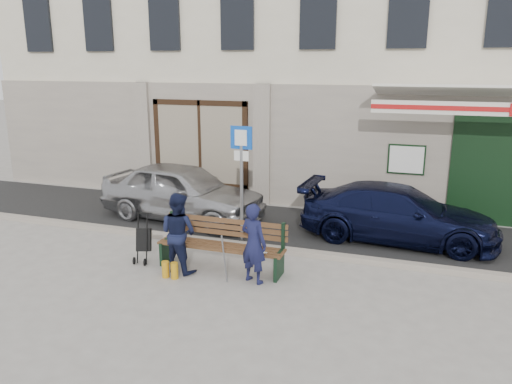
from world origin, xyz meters
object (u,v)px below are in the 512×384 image
at_px(car_silver, 182,191).
at_px(woman, 178,233).
at_px(car_navy, 398,214).
at_px(parking_sign, 242,167).
at_px(man, 254,243).
at_px(stroller, 144,241).
at_px(bench, 219,245).

bearing_deg(car_silver, woman, -147.00).
bearing_deg(car_navy, woman, 132.25).
bearing_deg(parking_sign, car_navy, 26.02).
xyz_separation_m(parking_sign, man, (0.84, -1.69, -0.95)).
bearing_deg(woman, stroller, 1.83).
distance_m(bench, man, 0.90).
xyz_separation_m(parking_sign, bench, (0.05, -1.35, -1.20)).
bearing_deg(stroller, bench, -13.16).
relative_size(parking_sign, bench, 1.04).
bearing_deg(car_silver, bench, -134.08).
xyz_separation_m(bench, man, (0.80, -0.33, 0.25)).
bearing_deg(bench, car_navy, 41.37).
bearing_deg(bench, car_silver, 128.70).
distance_m(car_silver, woman, 3.18).
distance_m(car_silver, bench, 3.27).
xyz_separation_m(car_silver, parking_sign, (1.99, -1.19, 0.96)).
distance_m(car_silver, man, 4.04).
bearing_deg(car_navy, parking_sign, 116.29).
bearing_deg(car_navy, car_silver, 94.61).
bearing_deg(woman, car_navy, -127.37).
distance_m(car_silver, parking_sign, 2.51).
xyz_separation_m(car_silver, man, (2.83, -2.87, 0.01)).
bearing_deg(car_silver, stroller, -161.57).
bearing_deg(stroller, car_navy, 13.22).
bearing_deg(man, woman, 19.75).
xyz_separation_m(parking_sign, stroller, (-1.46, -1.50, -1.24)).
height_order(car_silver, parking_sign, parking_sign).
xyz_separation_m(bench, stroller, (-1.50, -0.14, -0.04)).
height_order(bench, man, man).
bearing_deg(man, parking_sign, -43.14).
bearing_deg(man, car_navy, -106.41).
relative_size(car_navy, woman, 2.79).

